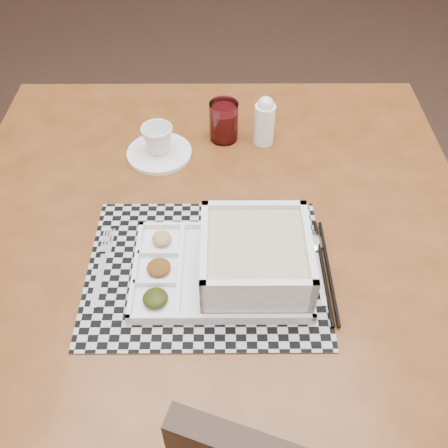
% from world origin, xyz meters
% --- Properties ---
extents(floor, '(5.00, 5.00, 0.00)m').
position_xyz_m(floor, '(0.00, 0.00, 0.00)').
color(floor, '#311E18').
rests_on(floor, ground).
extents(dining_table, '(1.09, 1.09, 0.80)m').
position_xyz_m(dining_table, '(-0.05, -0.86, 0.72)').
color(dining_table, '#4D280E').
rests_on(dining_table, ground).
extents(placemat, '(0.45, 0.35, 0.00)m').
position_xyz_m(placemat, '(-0.06, -0.97, 0.80)').
color(placemat, '#A8A8AF').
rests_on(placemat, dining_table).
extents(serving_tray, '(0.32, 0.23, 0.10)m').
position_xyz_m(serving_tray, '(0.01, -0.99, 0.84)').
color(serving_tray, white).
rests_on(serving_tray, placemat).
extents(fork, '(0.02, 0.19, 0.00)m').
position_xyz_m(fork, '(-0.26, -0.96, 0.81)').
color(fork, silver).
rests_on(fork, placemat).
extents(spoon, '(0.04, 0.18, 0.01)m').
position_xyz_m(spoon, '(0.14, -0.92, 0.81)').
color(spoon, silver).
rests_on(spoon, placemat).
extents(chopsticks, '(0.02, 0.24, 0.01)m').
position_xyz_m(chopsticks, '(0.16, -0.97, 0.81)').
color(chopsticks, black).
rests_on(chopsticks, placemat).
extents(saucer, '(0.15, 0.15, 0.01)m').
position_xyz_m(saucer, '(-0.18, -0.64, 0.81)').
color(saucer, white).
rests_on(saucer, dining_table).
extents(cup, '(0.08, 0.08, 0.07)m').
position_xyz_m(cup, '(-0.18, -0.64, 0.84)').
color(cup, white).
rests_on(cup, saucer).
extents(juice_glass, '(0.07, 0.07, 0.10)m').
position_xyz_m(juice_glass, '(-0.04, -0.57, 0.85)').
color(juice_glass, white).
rests_on(juice_glass, dining_table).
extents(creamer_bottle, '(0.05, 0.05, 0.12)m').
position_xyz_m(creamer_bottle, '(0.06, -0.58, 0.86)').
color(creamer_bottle, white).
rests_on(creamer_bottle, dining_table).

